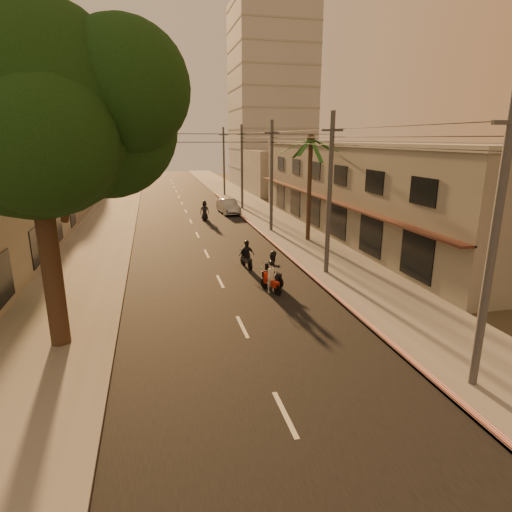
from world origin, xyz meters
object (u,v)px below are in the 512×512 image
object	(u,v)px
broadleaf_tree	(44,111)
scooter_red	(271,278)
scooter_mid_a	(273,269)
scooter_mid_b	(247,255)
palm_tree	(311,144)
scooter_far_a	(205,211)
parked_car	(228,206)

from	to	relation	value
broadleaf_tree	scooter_red	distance (m)	12.33
scooter_mid_a	scooter_mid_b	bearing A→B (deg)	83.60
scooter_mid_b	palm_tree	bearing A→B (deg)	34.58
palm_tree	scooter_mid_a	size ratio (longest dim) A/B	4.35
palm_tree	scooter_far_a	xyz separation A→B (m)	(-6.62, 10.48, -6.30)
broadleaf_tree	palm_tree	bearing A→B (deg)	43.48
scooter_far_a	parked_car	size ratio (longest dim) A/B	0.41
broadleaf_tree	palm_tree	distance (m)	20.18
scooter_far_a	scooter_mid_a	bearing A→B (deg)	-80.56
broadleaf_tree	scooter_mid_b	xyz separation A→B (m)	(8.58, 8.04, -7.69)
scooter_red	scooter_far_a	bearing A→B (deg)	73.15
scooter_mid_a	scooter_mid_b	size ratio (longest dim) A/B	1.08
scooter_mid_a	palm_tree	bearing A→B (deg)	41.12
scooter_mid_a	scooter_mid_b	distance (m)	3.41
palm_tree	scooter_mid_a	world-z (taller)	palm_tree
palm_tree	parked_car	xyz separation A→B (m)	(-3.79, 13.58, -6.40)
scooter_mid_b	parked_car	xyz separation A→B (m)	(2.24, 19.39, -0.03)
scooter_red	scooter_mid_b	world-z (taller)	scooter_mid_b
broadleaf_tree	parked_car	size ratio (longest dim) A/B	2.59
palm_tree	scooter_mid_b	world-z (taller)	palm_tree
scooter_mid_b	broadleaf_tree	bearing A→B (deg)	-146.20
broadleaf_tree	scooter_far_a	size ratio (longest dim) A/B	6.32
broadleaf_tree	parked_car	bearing A→B (deg)	68.48
parked_car	scooter_red	bearing A→B (deg)	-99.56
scooter_far_a	parked_car	bearing A→B (deg)	53.23
scooter_mid_b	parked_car	distance (m)	19.52
broadleaf_tree	scooter_mid_b	size ratio (longest dim) A/B	6.90
palm_tree	scooter_red	bearing A→B (deg)	-119.14
broadleaf_tree	scooter_mid_b	world-z (taller)	broadleaf_tree
scooter_red	parked_car	bearing A→B (deg)	66.05
scooter_mid_b	parked_car	world-z (taller)	scooter_mid_b
scooter_mid_a	parked_car	world-z (taller)	scooter_mid_a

